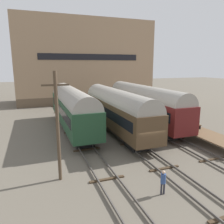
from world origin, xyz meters
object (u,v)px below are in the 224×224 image
at_px(train_car_green, 72,107).
at_px(bench, 195,125).
at_px(train_car_brown, 117,108).
at_px(utility_pole, 58,126).
at_px(train_car_maroon, 144,103).
at_px(person_worker, 163,180).

distance_m(train_car_green, bench, 14.59).
bearing_deg(train_car_brown, utility_pole, -131.07).
distance_m(train_car_brown, train_car_green, 5.53).
distance_m(train_car_green, train_car_maroon, 9.60).
distance_m(train_car_green, utility_pole, 12.27).
xyz_separation_m(train_car_brown, person_worker, (-2.06, -13.20, -2.00)).
distance_m(bench, person_worker, 12.82).
relative_size(train_car_green, bench, 11.97).
bearing_deg(train_car_maroon, train_car_brown, -156.84).
xyz_separation_m(bench, utility_pole, (-15.50, -4.28, 2.56)).
xyz_separation_m(train_car_green, bench, (12.39, -7.54, -1.57)).
distance_m(train_car_green, person_worker, 16.32).
bearing_deg(train_car_brown, bench, -32.13).
xyz_separation_m(person_worker, utility_pole, (-5.84, 4.14, 3.03)).
bearing_deg(train_car_green, train_car_maroon, -4.29).
height_order(bench, person_worker, bench).
xyz_separation_m(train_car_brown, utility_pole, (-7.89, -9.06, 1.03)).
height_order(train_car_green, person_worker, train_car_green).
height_order(train_car_maroon, utility_pole, utility_pole).
bearing_deg(person_worker, utility_pole, 144.66).
bearing_deg(person_worker, bench, 41.08).
xyz_separation_m(train_car_green, utility_pole, (-3.11, -11.82, 0.99)).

